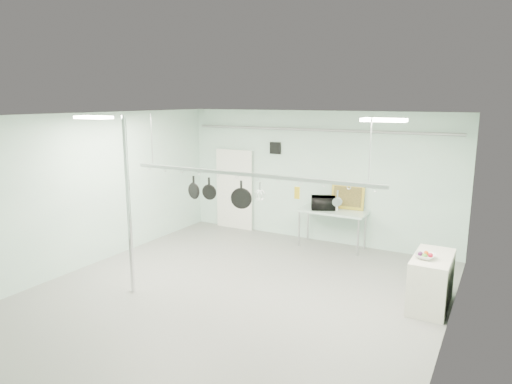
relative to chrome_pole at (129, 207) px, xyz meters
The scene contains 25 objects.
floor 2.41m from the chrome_pole, 19.44° to the left, with size 8.00×8.00×0.00m, color gray.
ceiling 2.40m from the chrome_pole, 19.44° to the left, with size 7.00×8.00×0.02m, color silver.
back_wall 4.89m from the chrome_pole, 69.68° to the left, with size 7.00×0.02×3.20m, color silver.
right_wall 5.22m from the chrome_pole, ahead, with size 0.02×8.00×3.20m, color silver.
door 4.61m from the chrome_pole, 97.53° to the left, with size 1.10×0.10×2.20m, color silver.
wall_vent 4.65m from the chrome_pole, 82.52° to the left, with size 0.30×0.04×0.30m, color black.
conduit_pipe 4.95m from the chrome_pole, 69.30° to the left, with size 0.07×0.07×6.60m, color gray.
chrome_pole is the anchor object (origin of this frame).
prep_table 4.85m from the chrome_pole, 61.29° to the left, with size 1.60×0.70×0.91m.
side_cabinet 5.37m from the chrome_pole, 22.41° to the left, with size 0.60×1.20×0.90m, color beige.
pot_rack 2.19m from the chrome_pole, 25.35° to the left, with size 4.80×0.06×1.00m.
light_panel_left 1.65m from the chrome_pole, 158.20° to the right, with size 0.65×0.30×0.05m, color white.
light_panel_right 4.55m from the chrome_pole, 16.31° to the left, with size 0.65×0.30×0.05m, color white.
microwave 4.71m from the chrome_pole, 63.73° to the left, with size 0.56×0.38×0.31m, color black.
coffee_canister 4.87m from the chrome_pole, 61.21° to the left, with size 0.18×0.18×0.21m, color white.
painting_large 5.19m from the chrome_pole, 60.36° to the left, with size 0.78×0.05×0.58m, color gold.
painting_small 5.33m from the chrome_pole, 58.10° to the left, with size 0.30×0.04×0.25m, color #362113.
fruit_bowl 5.13m from the chrome_pole, 20.83° to the left, with size 0.33×0.33×0.08m, color silver.
skillet_left 1.21m from the chrome_pole, 49.72° to the left, with size 0.30×0.06×0.41m, color black, non-canonical shape.
skillet_mid 1.46m from the chrome_pole, 39.09° to the left, with size 0.28×0.06×0.39m, color black, non-canonical shape.
skillet_right 2.01m from the chrome_pole, 26.77° to the left, with size 0.37×0.06×0.51m, color black, non-canonical shape.
whisk 2.36m from the chrome_pole, 22.67° to the left, with size 0.19×0.19×0.33m, color #A2A2A6, non-canonical shape.
grater 3.00m from the chrome_pole, 17.58° to the left, with size 0.09×0.02×0.22m, color gold, non-canonical shape.
saucepan 3.66m from the chrome_pole, 14.32° to the left, with size 0.13×0.08×0.25m, color #BCBBC0, non-canonical shape.
fruit_cluster 5.12m from the chrome_pole, 20.83° to the left, with size 0.24×0.24×0.09m, color #AD1025, non-canonical shape.
Camera 1 is at (4.07, -6.36, 3.47)m, focal length 32.00 mm.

